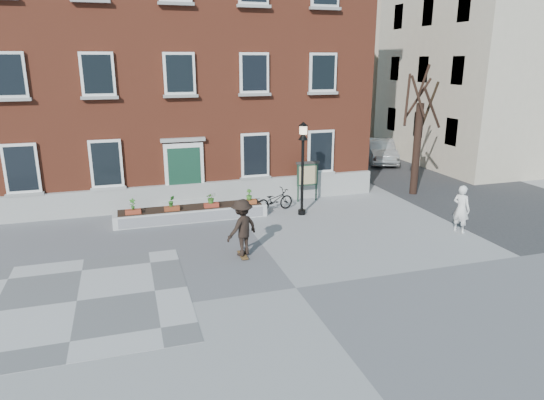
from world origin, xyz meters
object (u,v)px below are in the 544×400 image
object	(u,v)px
bicycle	(274,200)
skateboarder	(242,228)
lamp_post	(303,156)
notice_board	(307,175)
parked_car	(380,151)
bystander	(461,209)

from	to	relation	value
bicycle	skateboarder	size ratio (longest dim) A/B	0.92
skateboarder	lamp_post	bearing A→B (deg)	47.03
notice_board	parked_car	bearing A→B (deg)	42.13
parked_car	bicycle	bearing A→B (deg)	-120.79
bystander	skateboarder	bearing A→B (deg)	68.32
lamp_post	skateboarder	bearing A→B (deg)	-132.97
bicycle	notice_board	size ratio (longest dim) A/B	0.98
lamp_post	notice_board	world-z (taller)	lamp_post
bicycle	parked_car	world-z (taller)	parked_car
lamp_post	notice_board	bearing A→B (deg)	62.83
bystander	lamp_post	world-z (taller)	lamp_post
skateboarder	bicycle	bearing A→B (deg)	61.02
parked_car	notice_board	distance (m)	10.36
parked_car	lamp_post	distance (m)	12.44
parked_car	skateboarder	xyz separation A→B (m)	(-12.14, -12.56, 0.28)
lamp_post	parked_car	bearing A→B (deg)	45.55
bystander	skateboarder	distance (m)	8.50
parked_car	skateboarder	distance (m)	17.47
bystander	lamp_post	xyz separation A→B (m)	(-4.99, 3.83, 1.62)
bicycle	parked_car	distance (m)	12.48
bystander	lamp_post	size ratio (longest dim) A/B	0.47
bystander	notice_board	distance (m)	6.98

